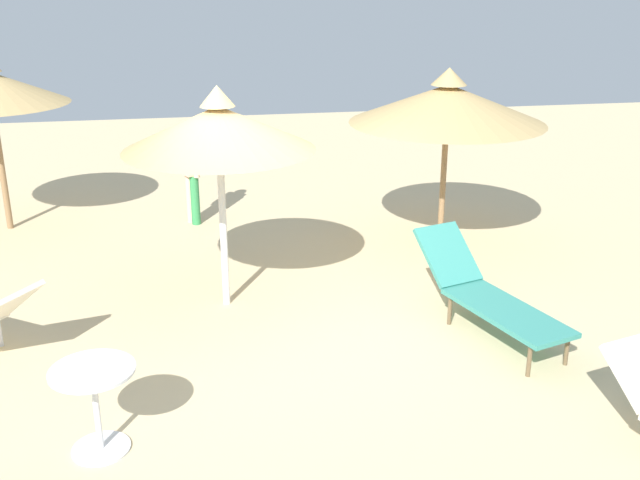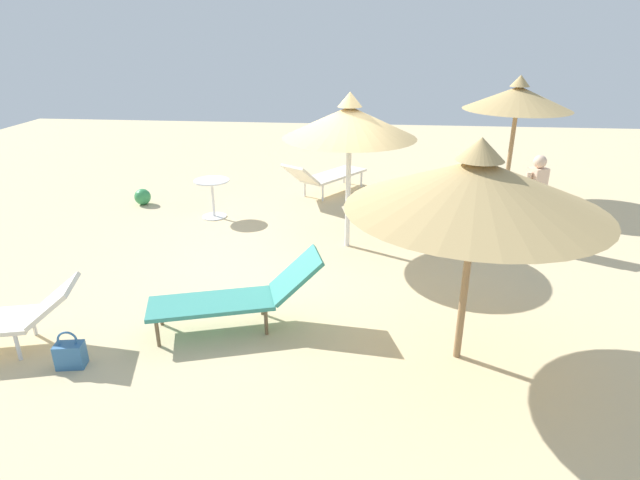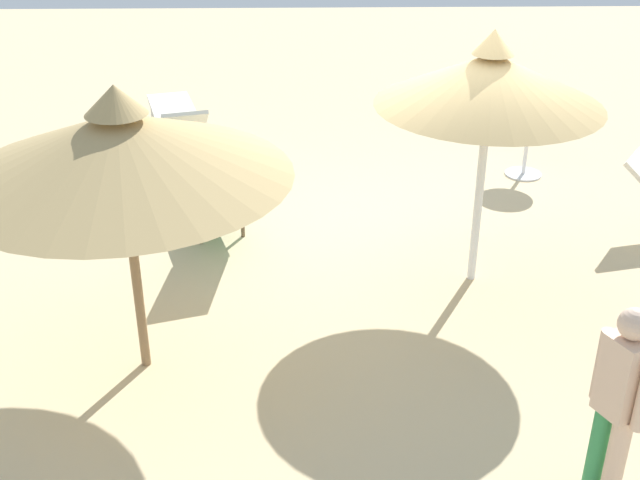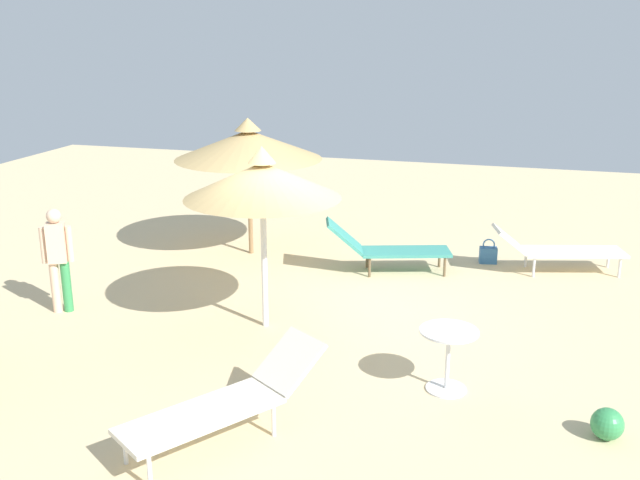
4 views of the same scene
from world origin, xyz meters
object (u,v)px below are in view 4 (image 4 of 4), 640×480
object	(u,v)px
beach_ball	(607,424)
handbag	(488,254)
lounge_chair_back	(386,247)
person_standing_edge	(58,255)
parasol_umbrella_near_left	(262,180)
lounge_chair_front	(227,400)
side_table_round	(448,349)
parasol_umbrella_far_left	(248,144)
lounge_chair_center	(557,249)

from	to	relation	value
beach_ball	handbag	bearing A→B (deg)	15.50
lounge_chair_back	person_standing_edge	xyz separation A→B (m)	(-2.93, 4.10, 0.41)
lounge_chair_back	beach_ball	bearing A→B (deg)	-144.74
parasol_umbrella_near_left	beach_ball	distance (m)	4.92
lounge_chair_front	person_standing_edge	world-z (taller)	person_standing_edge
lounge_chair_front	beach_ball	distance (m)	3.76
person_standing_edge	side_table_round	distance (m)	5.60
parasol_umbrella_far_left	lounge_chair_back	world-z (taller)	parasol_umbrella_far_left
lounge_chair_front	handbag	size ratio (longest dim) A/B	4.89
lounge_chair_front	beach_ball	xyz separation A→B (m)	(1.03, -3.60, -0.27)
parasol_umbrella_far_left	person_standing_edge	xyz separation A→B (m)	(-3.30, 1.60, -1.11)
parasol_umbrella_near_left	lounge_chair_front	distance (m)	3.23
handbag	beach_ball	distance (m)	5.50
parasol_umbrella_near_left	beach_ball	size ratio (longest dim) A/B	7.62
person_standing_edge	beach_ball	world-z (taller)	person_standing_edge
lounge_chair_back	person_standing_edge	size ratio (longest dim) A/B	1.39
parasol_umbrella_near_left	person_standing_edge	xyz separation A→B (m)	(-0.31, 2.95, -1.18)
lounge_chair_front	lounge_chair_back	size ratio (longest dim) A/B	1.00
person_standing_edge	handbag	world-z (taller)	person_standing_edge
handbag	side_table_round	world-z (taller)	side_table_round
parasol_umbrella_far_left	side_table_round	size ratio (longest dim) A/B	3.51
side_table_round	person_standing_edge	bearing A→B (deg)	81.41
lounge_chair_front	lounge_chair_center	size ratio (longest dim) A/B	0.95
person_standing_edge	side_table_round	xyz separation A→B (m)	(-0.84, -5.53, -0.34)
person_standing_edge	parasol_umbrella_near_left	bearing A→B (deg)	-84.01
lounge_chair_front	side_table_round	xyz separation A→B (m)	(1.60, -1.96, 0.07)
lounge_chair_front	person_standing_edge	size ratio (longest dim) A/B	1.39
lounge_chair_back	side_table_round	world-z (taller)	lounge_chair_back
side_table_round	handbag	bearing A→B (deg)	-2.07
lounge_chair_front	handbag	distance (m)	6.69
lounge_chair_front	lounge_chair_back	bearing A→B (deg)	-5.65
parasol_umbrella_near_left	person_standing_edge	size ratio (longest dim) A/B	1.63
side_table_round	beach_ball	bearing A→B (deg)	-109.43
lounge_chair_center	beach_ball	xyz separation A→B (m)	(-5.12, -0.37, -0.24)
lounge_chair_center	handbag	distance (m)	1.14
person_standing_edge	side_table_round	size ratio (longest dim) A/B	2.08
parasol_umbrella_far_left	lounge_chair_center	xyz separation A→B (m)	(0.41, -5.20, -1.55)
lounge_chair_back	person_standing_edge	world-z (taller)	person_standing_edge
side_table_round	beach_ball	distance (m)	1.77
parasol_umbrella_near_left	beach_ball	bearing A→B (deg)	-112.24
lounge_chair_back	lounge_chair_front	bearing A→B (deg)	174.35
handbag	side_table_round	distance (m)	4.74
lounge_chair_front	person_standing_edge	distance (m)	4.34
lounge_chair_center	parasol_umbrella_far_left	bearing A→B (deg)	94.47
parasol_umbrella_far_left	lounge_chair_front	xyz separation A→B (m)	(-5.74, -1.97, -1.52)
handbag	parasol_umbrella_near_left	bearing A→B (deg)	142.51
beach_ball	lounge_chair_back	bearing A→B (deg)	35.26
parasol_umbrella_far_left	parasol_umbrella_near_left	bearing A→B (deg)	-155.53
lounge_chair_back	person_standing_edge	bearing A→B (deg)	125.59
lounge_chair_back	beach_ball	xyz separation A→B (m)	(-4.35, -3.07, -0.27)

